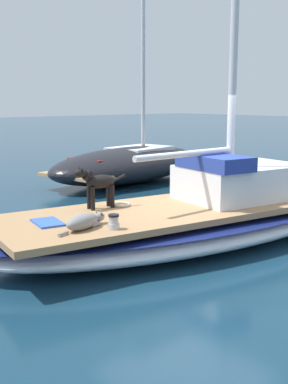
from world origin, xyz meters
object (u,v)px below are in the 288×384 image
Objects in this scene: deck_winch at (114,222)px; moored_boat_port_side at (130,163)px; sailboat_main at (188,224)px; dog_black at (98,183)px; dog_grey at (84,221)px; deck_towel at (48,222)px; coiled_rope at (121,204)px.

deck_winch is 0.03× the size of moored_boat_port_side.
sailboat_main is 8.04× the size of dog_black.
dog_black is at bearing -121.17° from sailboat_main.
dog_grey is at bearing -43.92° from moored_boat_port_side.
dog_black is at bearing 135.55° from dog_grey.
moored_boat_port_side is at bearing 136.18° from dog_black.
deck_towel is at bearing -158.65° from dog_grey.
dog_grey is at bearing -57.27° from coiled_rope.
deck_winch is at bearing -40.97° from moored_boat_port_side.
dog_black reaches higher than coiled_rope.
sailboat_main is 1.70m from dog_black.
moored_boat_port_side reaches higher than deck_winch.
deck_winch reaches higher than sailboat_main.
moored_boat_port_side is (-5.15, 5.76, -0.13)m from deck_towel.
coiled_rope is at bearing 137.89° from deck_winch.
moored_boat_port_side reaches higher than deck_towel.
deck_winch reaches higher than deck_towel.
deck_towel reaches higher than sailboat_main.
moored_boat_port_side is at bearing 139.03° from deck_winch.
dog_black reaches higher than deck_towel.
dog_grey is at bearing -44.45° from dog_black.
dog_black is 2.90× the size of coiled_rope.
sailboat_main is 1.19m from coiled_rope.
coiled_rope is at bearing 122.73° from dog_grey.
deck_towel is (0.33, -1.14, -0.41)m from dog_black.
deck_winch is 0.38× the size of deck_towel.
moored_boat_port_side reaches higher than coiled_rope.
coiled_rope is at bearing 99.33° from deck_towel.
deck_winch is (0.42, -1.91, 0.42)m from sailboat_main.
dog_grey is at bearing 21.35° from deck_towel.
dog_grey is 0.41m from deck_winch.
dog_grey is (0.92, -0.90, -0.32)m from dog_black.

